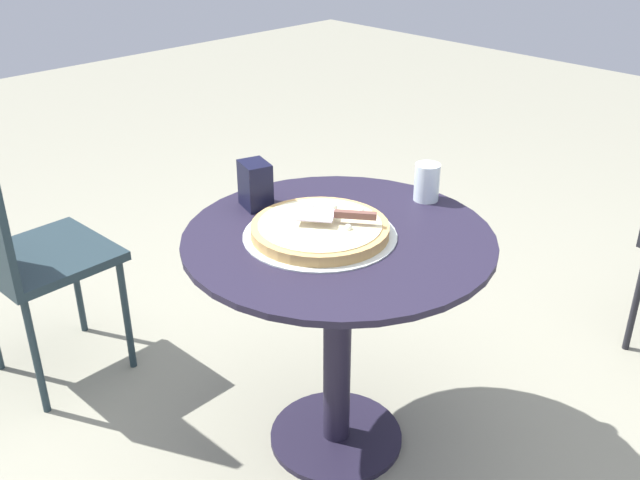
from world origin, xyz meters
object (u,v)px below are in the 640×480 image
pizza_on_tray (320,230)px  pizza_server (336,215)px  patio_table (338,295)px  drinking_cup (427,182)px  napkin_dispenser (255,185)px  patio_chair_far (19,244)px

pizza_on_tray → pizza_server: size_ratio=2.05×
pizza_on_tray → pizza_server: pizza_server is taller
patio_table → drinking_cup: bearing=177.3°
napkin_dispenser → pizza_server: bearing=23.1°
pizza_on_tray → napkin_dispenser: 0.27m
drinking_cup → pizza_server: bearing=-3.4°
pizza_on_tray → drinking_cup: size_ratio=3.72×
patio_table → drinking_cup: (-0.35, 0.02, 0.24)m
drinking_cup → pizza_on_tray: bearing=-7.1°
napkin_dispenser → patio_chair_far: bearing=-126.6°
patio_table → napkin_dispenser: size_ratio=6.23×
pizza_server → pizza_on_tray: bearing=-39.7°
patio_table → pizza_server: 0.24m
pizza_on_tray → patio_chair_far: 1.01m
patio_table → patio_chair_far: patio_chair_far is taller
drinking_cup → patio_chair_far: patio_chair_far is taller
pizza_server → patio_chair_far: 1.05m
napkin_dispenser → drinking_cup: bearing=68.0°
napkin_dispenser → patio_chair_far: (0.46, -0.61, -0.25)m
drinking_cup → patio_table: bearing=-2.7°
pizza_server → drinking_cup: 0.35m
patio_table → napkin_dispenser: bearing=-82.7°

